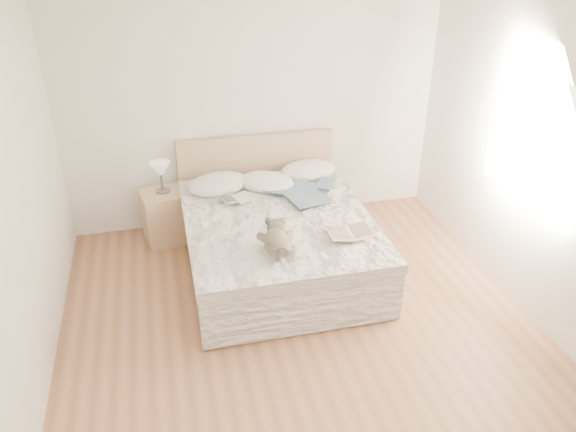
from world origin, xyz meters
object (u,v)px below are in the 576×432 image
at_px(childrens_book, 350,233).
at_px(teddy_bear, 276,247).
at_px(nightstand, 166,216).
at_px(photo_book, 236,199).
at_px(bed, 276,238).
at_px(table_lamp, 161,171).

xyz_separation_m(childrens_book, teddy_bear, (-0.69, -0.12, 0.02)).
bearing_deg(nightstand, teddy_bear, -58.61).
distance_m(photo_book, teddy_bear, 1.01).
relative_size(photo_book, childrens_book, 0.70).
relative_size(nightstand, childrens_book, 1.36).
height_order(bed, teddy_bear, bed).
bearing_deg(childrens_book, bed, 132.20).
bearing_deg(photo_book, nightstand, 129.82).
relative_size(table_lamp, photo_book, 1.12).
bearing_deg(teddy_bear, photo_book, 106.28).
distance_m(photo_book, childrens_book, 1.24).
distance_m(nightstand, photo_book, 0.89).
xyz_separation_m(bed, childrens_book, (0.54, -0.58, 0.32)).
xyz_separation_m(nightstand, teddy_bear, (0.88, -1.44, 0.37)).
height_order(nightstand, teddy_bear, teddy_bear).
xyz_separation_m(table_lamp, photo_book, (0.69, -0.47, -0.16)).
height_order(nightstand, photo_book, photo_book).
relative_size(bed, teddy_bear, 5.74).
relative_size(nightstand, photo_book, 1.94).
relative_size(bed, photo_book, 7.42).
height_order(childrens_book, teddy_bear, teddy_bear).
relative_size(table_lamp, teddy_bear, 0.87).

